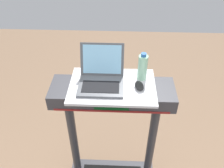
# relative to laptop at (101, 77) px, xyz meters

# --- Properties ---
(desk_board) EXTENTS (0.61, 0.41, 0.02)m
(desk_board) POSITION_rel_laptop_xyz_m (0.08, -0.02, -0.06)
(desk_board) COLOR silver
(desk_board) RESTS_ON treadmill_base
(laptop) EXTENTS (0.31, 0.33, 0.24)m
(laptop) POSITION_rel_laptop_xyz_m (0.00, 0.00, 0.00)
(laptop) COLOR #515459
(laptop) RESTS_ON desk_board
(computer_mouse) EXTENTS (0.08, 0.11, 0.03)m
(computer_mouse) POSITION_rel_laptop_xyz_m (0.27, -0.04, -0.03)
(computer_mouse) COLOR black
(computer_mouse) RESTS_ON desk_board
(water_bottle) EXTENTS (0.07, 0.07, 0.21)m
(water_bottle) POSITION_rel_laptop_xyz_m (0.29, 0.07, 0.05)
(water_bottle) COLOR #9EDBB2
(water_bottle) RESTS_ON desk_board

